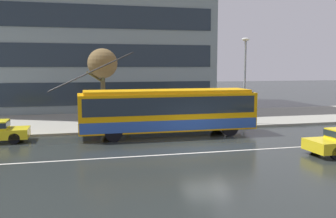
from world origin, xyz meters
The scene contains 9 objects.
ground_plane centered at (0.00, 0.00, 0.00)m, with size 160.00×160.00×0.00m, color #222725.
sidewalk_slab centered at (0.00, 10.38, 0.07)m, with size 80.00×10.00×0.14m, color gray.
lane_centre_line centered at (0.00, -1.20, 0.00)m, with size 72.00×0.14×0.01m, color silver.
trolleybus centered at (-1.21, 3.78, 1.60)m, with size 12.74×2.52×5.23m.
pedestrian_at_shelter centered at (-5.65, 7.50, 1.12)m, with size 0.42×0.42×1.66m.
pedestrian_approaching_curb centered at (-3.48, 6.09, 1.11)m, with size 0.51×0.51×1.63m.
street_lamp centered at (5.26, 6.44, 3.89)m, with size 0.60×0.32×6.30m.
street_tree_bare centered at (-4.90, 8.82, 4.47)m, with size 2.30×2.18×5.53m.
office_tower_corner_left centered at (-5.59, 23.14, 10.57)m, with size 24.67×15.64×21.12m.
Camera 1 is at (-6.78, -18.83, 4.41)m, focal length 39.79 mm.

